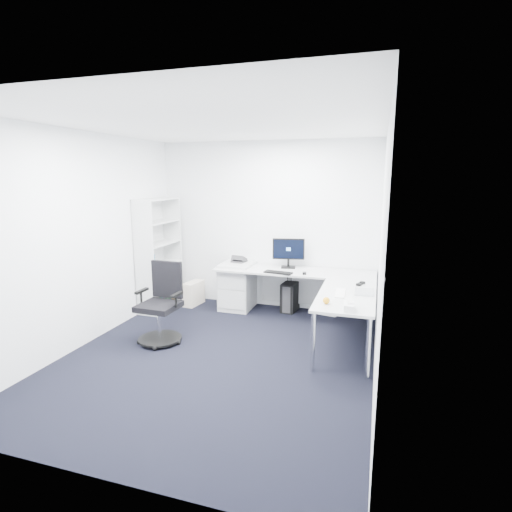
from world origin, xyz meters
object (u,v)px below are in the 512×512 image
(l_desk, at_px, (289,299))
(task_chair, at_px, (159,304))
(monitor, at_px, (288,253))
(laptop, at_px, (365,284))
(bookshelf, at_px, (159,254))

(l_desk, xyz_separation_m, task_chair, (-1.45, -1.22, 0.16))
(task_chair, distance_m, monitor, 2.20)
(task_chair, distance_m, laptop, 2.63)
(task_chair, bearing_deg, monitor, 53.94)
(l_desk, bearing_deg, laptop, -28.94)
(l_desk, relative_size, monitor, 4.90)
(task_chair, relative_size, laptop, 3.09)
(monitor, bearing_deg, task_chair, -138.38)
(monitor, bearing_deg, bookshelf, -178.47)
(l_desk, height_order, monitor, monitor)
(bookshelf, distance_m, task_chair, 1.51)
(task_chair, bearing_deg, l_desk, 41.95)
(bookshelf, relative_size, task_chair, 1.73)
(l_desk, xyz_separation_m, laptop, (1.09, -0.60, 0.48))
(l_desk, relative_size, bookshelf, 1.36)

